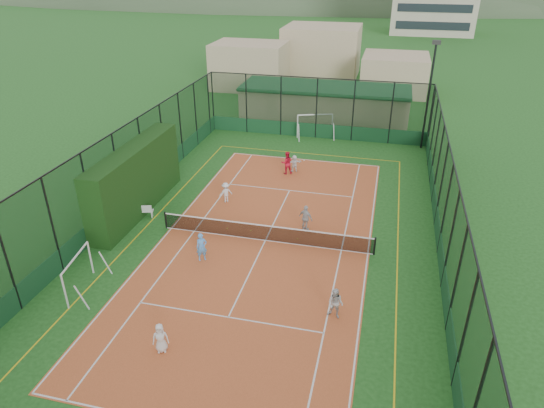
% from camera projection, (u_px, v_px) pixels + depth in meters
% --- Properties ---
extents(ground, '(300.00, 300.00, 0.00)m').
position_uv_depth(ground, '(265.00, 241.00, 26.24)').
color(ground, '#1E4D1A').
rests_on(ground, ground).
extents(court_slab, '(11.17, 23.97, 0.01)m').
position_uv_depth(court_slab, '(265.00, 241.00, 26.24)').
color(court_slab, '#A94C25').
rests_on(court_slab, ground).
extents(tennis_net, '(11.67, 0.12, 1.06)m').
position_uv_depth(tennis_net, '(265.00, 232.00, 26.00)').
color(tennis_net, black).
rests_on(tennis_net, ground).
extents(perimeter_fence, '(18.12, 34.12, 5.00)m').
position_uv_depth(perimeter_fence, '(265.00, 200.00, 25.09)').
color(perimeter_fence, black).
rests_on(perimeter_fence, ground).
extents(floodlight_ne, '(0.60, 0.26, 8.25)m').
position_uv_depth(floodlight_ne, '(428.00, 97.00, 36.84)').
color(floodlight_ne, black).
rests_on(floodlight_ne, ground).
extents(clubhouse, '(15.20, 7.20, 3.15)m').
position_uv_depth(clubhouse, '(325.00, 103.00, 44.48)').
color(clubhouse, tan).
rests_on(clubhouse, ground).
extents(distant_hills, '(200.00, 60.00, 24.00)m').
position_uv_depth(distant_hills, '(381.00, 1.00, 155.55)').
color(distant_hills, '#384C33').
rests_on(distant_hills, ground).
extents(hedge_left, '(1.37, 9.13, 3.99)m').
position_uv_depth(hedge_left, '(136.00, 180.00, 28.50)').
color(hedge_left, black).
rests_on(hedge_left, ground).
extents(white_bench, '(1.58, 0.85, 0.86)m').
position_uv_depth(white_bench, '(140.00, 211.00, 28.39)').
color(white_bench, white).
rests_on(white_bench, ground).
extents(futsal_goal_near, '(2.83, 1.20, 1.77)m').
position_uv_depth(futsal_goal_near, '(78.00, 274.00, 22.03)').
color(futsal_goal_near, white).
rests_on(futsal_goal_near, ground).
extents(futsal_goal_far, '(3.14, 1.84, 1.95)m').
position_uv_depth(futsal_goal_far, '(315.00, 126.00, 40.52)').
color(futsal_goal_far, white).
rests_on(futsal_goal_far, ground).
extents(child_near_left, '(0.73, 0.61, 1.28)m').
position_uv_depth(child_near_left, '(160.00, 338.00, 18.69)').
color(child_near_left, white).
rests_on(child_near_left, court_slab).
extents(child_near_mid, '(0.65, 0.59, 1.50)m').
position_uv_depth(child_near_mid, '(202.00, 247.00, 24.27)').
color(child_near_mid, '#549EEE').
rests_on(child_near_mid, court_slab).
extents(child_near_right, '(0.80, 0.70, 1.42)m').
position_uv_depth(child_near_right, '(335.00, 304.00, 20.42)').
color(child_near_right, silver).
rests_on(child_near_right, court_slab).
extents(child_far_left, '(0.96, 0.89, 1.30)m').
position_uv_depth(child_far_left, '(226.00, 192.00, 30.03)').
color(child_far_left, silver).
rests_on(child_far_left, court_slab).
extents(child_far_right, '(0.97, 0.73, 1.53)m').
position_uv_depth(child_far_right, '(306.00, 218.00, 26.88)').
color(child_far_right, silver).
rests_on(child_far_right, court_slab).
extents(child_far_back, '(1.17, 0.85, 1.22)m').
position_uv_depth(child_far_back, '(294.00, 163.00, 34.26)').
color(child_far_back, white).
rests_on(child_far_back, court_slab).
extents(coach, '(0.97, 0.87, 1.63)m').
position_uv_depth(coach, '(287.00, 163.00, 33.82)').
color(coach, red).
rests_on(coach, court_slab).
extents(tennis_balls, '(4.15, 0.96, 0.07)m').
position_uv_depth(tennis_balls, '(254.00, 230.00, 27.15)').
color(tennis_balls, '#CCE033').
rests_on(tennis_balls, court_slab).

